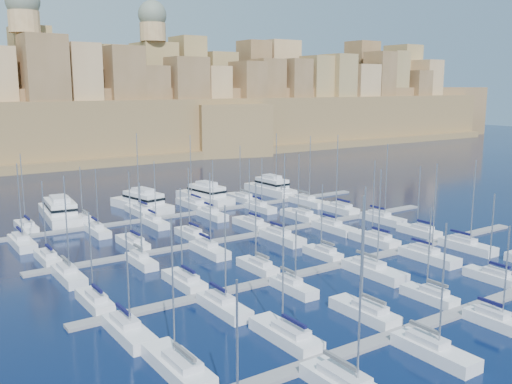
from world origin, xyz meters
TOP-DOWN VIEW (x-y plane):
  - ground at (0.00, 0.00)m, footprint 600.00×600.00m
  - pontoon_near at (0.00, -34.00)m, footprint 84.00×2.00m
  - pontoon_mid_near at (0.00, -12.00)m, footprint 84.00×2.00m
  - pontoon_mid_far at (0.00, 10.00)m, footprint 84.00×2.00m
  - pontoon_far at (0.00, 32.00)m, footprint 84.00×2.00m
  - sailboat_0 at (-36.01, -27.99)m, footprint 3.08×10.27m
  - sailboat_1 at (-23.29, -28.20)m, footprint 2.95×9.84m
  - sailboat_2 at (-11.76, -28.41)m, footprint 2.82×9.42m
  - sailboat_3 at (-1.11, -29.22)m, footprint 2.33×7.76m
  - sailboat_4 at (12.12, -29.23)m, footprint 2.32×7.74m
  - sailboat_8 at (-13.20, -39.53)m, footprint 2.79×9.29m
  - sailboat_9 at (-1.25, -38.88)m, footprint 2.39×7.97m
  - sailboat_12 at (-36.96, -7.00)m, footprint 2.46×8.21m
  - sailboat_13 at (-24.39, -6.67)m, footprint 2.67×8.88m
  - sailboat_14 at (-12.47, -7.08)m, footprint 2.41×8.05m
  - sailboat_15 at (-0.03, -7.35)m, footprint 2.25×7.50m
  - sailboat_16 at (12.66, -6.25)m, footprint 2.92×9.73m
  - sailboat_17 at (23.68, -6.79)m, footprint 2.59×8.64m
  - sailboat_18 at (-36.87, -17.65)m, footprint 2.86×9.55m
  - sailboat_19 at (-24.63, -17.45)m, footprint 2.74×9.13m
  - sailboat_20 at (-13.48, -16.83)m, footprint 2.36×7.87m
  - sailboat_21 at (0.25, -18.15)m, footprint 3.16×10.55m
  - sailboat_22 at (12.54, -17.92)m, footprint 3.02×10.08m
  - sailboat_23 at (22.44, -17.76)m, footprint 2.93×9.77m
  - sailboat_24 at (-37.01, 14.87)m, footprint 2.38×7.94m
  - sailboat_25 at (-22.80, 15.44)m, footprint 2.73×9.11m
  - sailboat_26 at (-11.88, 15.05)m, footprint 2.49×8.31m
  - sailboat_27 at (1.42, 15.49)m, footprint 2.76×9.21m
  - sailboat_28 at (13.70, 15.71)m, footprint 2.90×9.65m
  - sailboat_29 at (24.58, 16.10)m, footprint 3.14×10.46m
  - sailboat_30 at (-36.78, 4.63)m, footprint 2.69×8.97m
  - sailboat_31 at (-25.61, 5.26)m, footprint 2.30×7.68m
  - sailboat_32 at (-14.13, 4.51)m, footprint 2.76×9.21m
  - sailboat_33 at (0.28, 4.07)m, footprint 3.03×10.10m
  - sailboat_34 at (12.57, 4.24)m, footprint 2.93×9.76m
  - sailboat_35 at (25.53, 4.12)m, footprint 3.00×10.00m
  - sailboat_36 at (-35.13, 37.41)m, footprint 2.72×9.05m
  - sailboat_37 at (-24.44, 36.74)m, footprint 2.30×7.68m
  - sailboat_38 at (-11.81, 38.04)m, footprint 3.10×10.32m
  - sailboat_39 at (0.86, 38.26)m, footprint 3.23×10.77m
  - sailboat_40 at (13.65, 37.76)m, footprint 2.93×9.76m
  - sailboat_41 at (24.08, 37.61)m, footprint 2.83×9.45m
  - sailboat_42 at (-38.32, 26.24)m, footprint 2.93×9.75m
  - sailboat_43 at (-24.95, 27.00)m, footprint 2.47×8.22m
  - sailboat_44 at (-13.55, 26.91)m, footprint 2.52×8.40m
  - sailboat_45 at (-0.90, 26.62)m, footprint 2.70×9.00m
  - sailboat_46 at (11.39, 26.74)m, footprint 2.63×8.75m
  - sailboat_47 at (23.97, 25.79)m, footprint 3.20×10.67m
  - motor_yacht_a at (-27.29, 42.85)m, footprint 7.96×20.00m
  - motor_yacht_b at (-9.75, 41.84)m, footprint 8.31×18.01m
  - motor_yacht_c at (5.98, 41.57)m, footprint 7.10×17.29m
  - motor_yacht_d at (24.61, 41.18)m, footprint 5.32×16.14m
  - fortified_city at (-0.19, 155.26)m, footprint 460.00×108.95m

SIDE VIEW (x-z plane):
  - ground at x=0.00m, z-range 0.00..0.00m
  - pontoon_near at x=0.00m, z-range 0.00..0.40m
  - pontoon_mid_near at x=0.00m, z-range 0.00..0.40m
  - pontoon_mid_far at x=0.00m, z-range 0.00..0.40m
  - pontoon_far at x=0.00m, z-range 0.00..0.40m
  - sailboat_20 at x=-13.48m, z-range -4.99..6.41m
  - sailboat_37 at x=-24.44m, z-range -5.12..6.54m
  - sailboat_15 at x=-0.03m, z-range -5.33..6.76m
  - sailboat_9 at x=-1.25m, z-range -5.42..6.86m
  - sailboat_3 at x=-1.11m, z-range -5.48..6.92m
  - sailboat_12 at x=-36.96m, z-range -5.38..6.82m
  - sailboat_46 at x=11.39m, z-range -5.26..6.71m
  - sailboat_4 at x=12.12m, z-range -5.65..7.10m
  - sailboat_43 at x=-24.95m, z-range -5.57..7.02m
  - sailboat_24 at x=-37.01m, z-range -5.79..7.25m
  - sailboat_45 at x=-0.90m, z-range -5.46..6.92m
  - sailboat_26 at x=-11.88m, z-range -5.78..7.24m
  - sailboat_31 at x=-25.61m, z-range -5.85..7.31m
  - sailboat_44 at x=-13.55m, z-range -5.83..7.29m
  - sailboat_17 at x=23.68m, z-range -5.79..7.25m
  - sailboat_14 at x=-12.47m, z-range -6.00..7.46m
  - sailboat_25 at x=-22.80m, z-range -5.85..7.33m
  - sailboat_18 at x=-36.87m, z-range -5.69..7.17m
  - sailboat_13 at x=-24.39m, z-range -6.15..7.63m
  - sailboat_19 at x=-24.63m, z-range -6.08..7.56m
  - sailboat_27 at x=1.42m, z-range -6.05..7.53m
  - sailboat_32 at x=-14.13m, z-range -6.15..7.63m
  - sailboat_28 at x=13.70m, z-range -6.06..7.55m
  - sailboat_40 at x=13.65m, z-range -6.00..7.49m
  - sailboat_8 at x=-13.20m, z-range -6.45..7.95m
  - sailboat_36 at x=-35.13m, z-range -6.67..8.17m
  - sailboat_42 at x=-38.32m, z-range -6.60..8.11m
  - sailboat_30 at x=-36.78m, z-range -6.90..8.41m
  - sailboat_16 at x=12.66m, z-range -6.64..8.16m
  - sailboat_23 at x=22.44m, z-range -7.01..8.53m
  - sailboat_41 at x=24.08m, z-range -7.15..8.68m
  - sailboat_2 at x=-11.76m, z-range -7.22..8.75m
  - sailboat_34 at x=12.57m, z-range -7.16..8.69m
  - sailboat_1 at x=-23.29m, z-range -7.13..8.66m
  - sailboat_0 at x=-36.01m, z-range -6.95..8.48m
  - sailboat_22 at x=12.54m, z-range -7.10..8.63m
  - sailboat_33 at x=0.28m, z-range -7.18..8.71m
  - sailboat_35 at x=25.53m, z-range -7.30..8.84m
  - sailboat_21 at x=0.25m, z-range -7.16..8.71m
  - sailboat_47 at x=23.97m, z-range -7.32..8.87m
  - sailboat_39 at x=0.86m, z-range -7.48..9.04m
  - sailboat_29 at x=24.58m, z-range -7.72..9.28m
  - sailboat_38 at x=-11.81m, z-range -7.98..9.55m
  - motor_yacht_c at x=5.98m, z-range -0.90..4.35m
  - motor_yacht_a at x=-27.29m, z-range -0.90..4.35m
  - motor_yacht_d at x=24.61m, z-range -0.90..4.35m
  - motor_yacht_b at x=-9.75m, z-range -0.90..4.35m
  - fortified_city at x=-0.19m, z-range -15.02..44.50m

